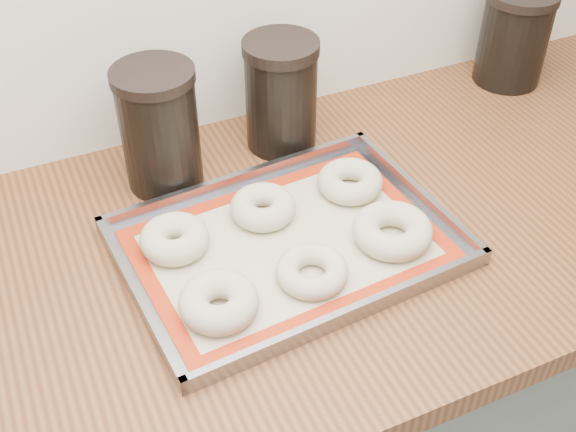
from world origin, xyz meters
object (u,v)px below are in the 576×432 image
bagel_front_mid (312,271)px  canister_left (160,128)px  bagel_front_right (393,231)px  baking_tray (288,244)px  bagel_front_left (219,302)px  canister_right (514,37)px  bagel_back_right (350,181)px  bagel_back_left (174,239)px  bagel_back_mid (263,207)px  canister_mid (281,94)px

bagel_front_mid → canister_left: canister_left is taller
bagel_front_right → baking_tray: bearing=159.6°
bagel_front_left → canister_right: size_ratio=0.59×
bagel_front_left → canister_left: canister_left is taller
bagel_front_left → bagel_front_mid: bearing=1.7°
baking_tray → bagel_back_right: 0.16m
baking_tray → bagel_front_mid: (0.00, -0.08, 0.01)m
bagel_front_left → bagel_front_right: 0.27m
bagel_back_right → canister_left: bearing=149.5°
bagel_back_left → bagel_back_mid: (0.14, 0.01, -0.00)m
bagel_front_right → canister_left: (-0.25, 0.27, 0.08)m
canister_mid → canister_right: 0.48m
baking_tray → canister_left: (-0.11, 0.22, 0.09)m
canister_mid → bagel_back_mid: bearing=-121.8°
bagel_front_mid → canister_mid: bearing=73.2°
baking_tray → canister_mid: size_ratio=2.56×
canister_right → bagel_front_left: bearing=-154.5°
baking_tray → bagel_front_left: bagel_front_left is taller
baking_tray → bagel_back_left: bagel_back_left is taller
baking_tray → canister_left: 0.27m
bagel_front_right → bagel_front_mid: bearing=-170.6°
bagel_front_mid → bagel_back_left: bagel_back_left is taller
bagel_back_right → canister_left: 0.30m
bagel_back_mid → canister_right: size_ratio=0.55×
bagel_front_mid → bagel_front_left: bearing=-178.3°
bagel_front_mid → bagel_front_right: bearing=9.4°
baking_tray → bagel_front_left: 0.16m
bagel_front_left → bagel_back_mid: size_ratio=1.07×
bagel_back_right → canister_mid: 0.19m
bagel_front_left → bagel_back_right: size_ratio=1.03×
bagel_back_left → canister_right: canister_right is taller
canister_right → bagel_back_mid: bearing=-162.4°
bagel_back_mid → canister_mid: (0.11, 0.17, 0.07)m
bagel_front_right → bagel_back_right: size_ratio=1.13×
baking_tray → bagel_front_right: size_ratio=4.22×
baking_tray → canister_mid: (0.10, 0.24, 0.09)m
canister_mid → bagel_front_mid: bearing=-106.8°
bagel_back_left → canister_left: size_ratio=0.49×
bagel_front_left → canister_left: size_ratio=0.52×
bagel_back_mid → canister_mid: size_ratio=0.52×
bagel_front_right → bagel_back_mid: bagel_front_right is taller
bagel_front_right → canister_right: canister_right is taller
bagel_front_mid → bagel_back_right: bagel_back_right is taller
bagel_front_left → canister_right: canister_right is taller
bagel_front_right → canister_mid: bearing=98.1°
bagel_front_left → bagel_back_right: bagel_front_left is taller
bagel_front_left → bagel_front_right: size_ratio=0.91×
bagel_front_mid → canister_left: bearing=110.9°
canister_left → bagel_back_right: bearing=-30.5°
baking_tray → canister_mid: bearing=68.1°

